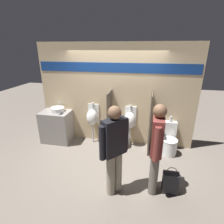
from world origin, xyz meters
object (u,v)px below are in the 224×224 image
(sink_basin, at_px, (58,109))
(person_with_lanyard, at_px, (156,146))
(shopping_bag, at_px, (170,182))
(toilet, at_px, (169,142))
(cell_phone, at_px, (61,114))
(urinal_near_counter, at_px, (92,117))
(urinal_far, at_px, (130,120))
(person_in_vest, at_px, (114,148))

(sink_basin, bearing_deg, person_with_lanyard, -28.83)
(sink_basin, bearing_deg, shopping_bag, -26.20)
(toilet, distance_m, person_with_lanyard, 1.57)
(sink_basin, xyz_separation_m, cell_phone, (0.19, -0.17, -0.05))
(sink_basin, relative_size, urinal_near_counter, 0.33)
(urinal_far, bearing_deg, sink_basin, -177.54)
(sink_basin, xyz_separation_m, person_in_vest, (1.91, -1.62, -0.01))
(urinal_near_counter, bearing_deg, sink_basin, -174.94)
(cell_phone, xyz_separation_m, shopping_bag, (2.74, -1.27, -0.68))
(person_in_vest, relative_size, shopping_bag, 3.06)
(person_in_vest, distance_m, shopping_bag, 1.27)
(urinal_far, xyz_separation_m, shopping_bag, (0.93, -1.53, -0.53))
(urinal_far, height_order, person_in_vest, person_in_vest)
(cell_phone, xyz_separation_m, person_with_lanyard, (2.42, -1.27, 0.05))
(cell_phone, relative_size, person_with_lanyard, 0.08)
(person_in_vest, bearing_deg, toilet, 6.17)
(urinal_near_counter, xyz_separation_m, person_with_lanyard, (1.65, -1.53, 0.20))
(person_with_lanyard, xyz_separation_m, shopping_bag, (0.31, -0.00, -0.73))
(toilet, height_order, person_with_lanyard, person_with_lanyard)
(toilet, relative_size, person_in_vest, 0.54)
(cell_phone, height_order, toilet, toilet)
(urinal_near_counter, bearing_deg, toilet, -4.44)
(toilet, bearing_deg, urinal_far, 171.18)
(cell_phone, bearing_deg, urinal_near_counter, 18.27)
(urinal_near_counter, relative_size, urinal_far, 1.00)
(cell_phone, relative_size, shopping_bag, 0.25)
(sink_basin, bearing_deg, urinal_far, 2.46)
(cell_phone, height_order, urinal_near_counter, urinal_near_counter)
(sink_basin, xyz_separation_m, urinal_far, (2.01, 0.09, -0.20))
(cell_phone, relative_size, toilet, 0.15)
(urinal_far, relative_size, person_with_lanyard, 0.67)
(toilet, relative_size, shopping_bag, 1.66)
(person_in_vest, bearing_deg, shopping_bag, -37.68)
(person_in_vest, height_order, person_with_lanyard, person_with_lanyard)
(urinal_near_counter, xyz_separation_m, person_in_vest, (0.93, -1.71, 0.19))
(shopping_bag, bearing_deg, person_with_lanyard, 179.58)
(person_in_vest, bearing_deg, cell_phone, 92.16)
(urinal_far, bearing_deg, shopping_bag, -58.83)
(sink_basin, bearing_deg, toilet, -1.40)
(urinal_far, xyz_separation_m, toilet, (1.03, -0.16, -0.44))
(person_in_vest, distance_m, person_with_lanyard, 0.73)
(urinal_far, xyz_separation_m, person_with_lanyard, (0.61, -1.53, 0.20))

